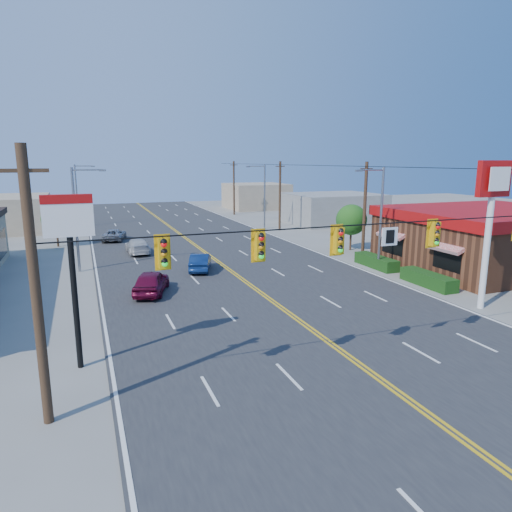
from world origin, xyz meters
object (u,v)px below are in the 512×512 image
object	(u,v)px
kfc_pylon	(491,205)
car_white	(138,247)
kfc	(487,238)
car_silver	(114,235)
signal_span	(362,252)
pizza_hut_sign	(70,246)
car_magenta	(151,283)
car_blue	(200,263)

from	to	relation	value
kfc_pylon	car_white	world-z (taller)	kfc_pylon
kfc	car_silver	xyz separation A→B (m)	(-27.36, 23.42, -1.76)
car_silver	car_white	bearing A→B (deg)	114.09
signal_span	kfc_pylon	distance (m)	11.87
kfc	kfc_pylon	world-z (taller)	kfc_pylon
signal_span	car_silver	distance (m)	36.42
signal_span	car_silver	size ratio (longest dim) A/B	5.46
kfc_pylon	pizza_hut_sign	size ratio (longest dim) A/B	1.24
kfc	pizza_hut_sign	world-z (taller)	pizza_hut_sign
pizza_hut_sign	car_white	world-z (taller)	pizza_hut_sign
kfc_pylon	car_magenta	bearing A→B (deg)	151.10
car_magenta	pizza_hut_sign	bearing A→B (deg)	85.18
car_white	car_silver	world-z (taller)	car_white
kfc	car_magenta	world-z (taller)	kfc
kfc_pylon	car_magenta	world-z (taller)	kfc_pylon
kfc_pylon	pizza_hut_sign	distance (m)	22.02
car_blue	kfc	bearing A→B (deg)	-178.33
car_white	car_blue	bearing A→B (deg)	112.01
signal_span	kfc	distance (m)	23.47
car_magenta	car_blue	xyz separation A→B (m)	(4.48, 4.99, -0.08)
kfc_pylon	signal_span	bearing A→B (deg)	-160.22
signal_span	car_magenta	bearing A→B (deg)	115.41
kfc	car_silver	world-z (taller)	kfc
kfc	car_blue	xyz separation A→B (m)	(-22.07, 6.74, -1.70)
kfc	pizza_hut_sign	xyz separation A→B (m)	(-30.90, -8.00, 2.80)
car_blue	car_white	xyz separation A→B (m)	(-3.76, 8.70, 0.00)
kfc_pylon	pizza_hut_sign	xyz separation A→B (m)	(-22.00, 0.00, -0.86)
pizza_hut_sign	kfc_pylon	bearing A→B (deg)	0.00
signal_span	car_white	size ratio (longest dim) A/B	5.20
car_blue	signal_span	bearing A→B (deg)	114.88
pizza_hut_sign	car_silver	bearing A→B (deg)	83.56
car_magenta	car_blue	size ratio (longest dim) A/B	1.09
kfc_pylon	car_magenta	distance (m)	20.84
car_silver	kfc_pylon	bearing A→B (deg)	133.68
car_blue	car_white	distance (m)	9.48
signal_span	kfc	bearing A→B (deg)	30.94
signal_span	kfc	xyz separation A→B (m)	(20.02, 12.00, -2.51)
car_magenta	car_blue	distance (m)	6.71
car_blue	kfc_pylon	bearing A→B (deg)	150.43
kfc_pylon	car_silver	bearing A→B (deg)	120.43
signal_span	kfc_pylon	bearing A→B (deg)	19.78
signal_span	car_silver	world-z (taller)	signal_span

